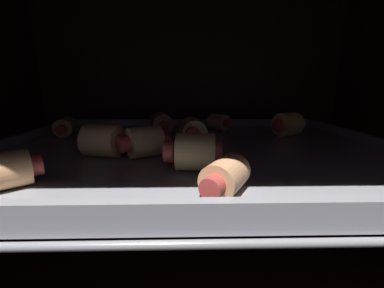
{
  "coord_description": "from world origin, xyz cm",
  "views": [
    {
      "loc": [
        -0.77,
        -28.61,
        23.06
      ],
      "look_at": [
        0.0,
        6.26,
        14.77
      ],
      "focal_mm": 23.05,
      "sensor_mm": 36.0,
      "label": 1
    }
  ],
  "objects_px": {
    "pig_in_blanket_mid_5": "(162,123)",
    "pig_in_blanket_mid_9": "(193,131)",
    "pig_in_blanket_mid_6": "(4,171)",
    "baking_tray_mid": "(193,149)",
    "pig_in_blanket_mid_7": "(225,176)",
    "pig_in_blanket_mid_1": "(66,127)",
    "pig_in_blanket_mid_2": "(288,124)",
    "pig_in_blanket_mid_3": "(193,152)",
    "pig_in_blanket_mid_8": "(145,142)",
    "pig_in_blanket_mid_0": "(219,122)",
    "oven_rack_mid": "(193,155)",
    "pig_in_blanket_mid_4": "(103,141)"
  },
  "relations": [
    {
      "from": "pig_in_blanket_mid_5",
      "to": "pig_in_blanket_mid_9",
      "type": "distance_m",
      "value": 0.08
    },
    {
      "from": "pig_in_blanket_mid_5",
      "to": "pig_in_blanket_mid_6",
      "type": "distance_m",
      "value": 0.23
    },
    {
      "from": "baking_tray_mid",
      "to": "pig_in_blanket_mid_7",
      "type": "xyz_separation_m",
      "value": [
        0.02,
        -0.13,
        0.02
      ]
    },
    {
      "from": "pig_in_blanket_mid_6",
      "to": "pig_in_blanket_mid_7",
      "type": "height_order",
      "value": "pig_in_blanket_mid_6"
    },
    {
      "from": "pig_in_blanket_mid_1",
      "to": "pig_in_blanket_mid_6",
      "type": "height_order",
      "value": "same"
    },
    {
      "from": "pig_in_blanket_mid_2",
      "to": "pig_in_blanket_mid_3",
      "type": "xyz_separation_m",
      "value": [
        -0.14,
        -0.15,
        -0.0
      ]
    },
    {
      "from": "pig_in_blanket_mid_9",
      "to": "pig_in_blanket_mid_5",
      "type": "bearing_deg",
      "value": 124.33
    },
    {
      "from": "pig_in_blanket_mid_2",
      "to": "pig_in_blanket_mid_6",
      "type": "bearing_deg",
      "value": -146.25
    },
    {
      "from": "pig_in_blanket_mid_9",
      "to": "pig_in_blanket_mid_7",
      "type": "bearing_deg",
      "value": -83.3
    },
    {
      "from": "pig_in_blanket_mid_2",
      "to": "pig_in_blanket_mid_8",
      "type": "relative_size",
      "value": 0.88
    },
    {
      "from": "pig_in_blanket_mid_0",
      "to": "pig_in_blanket_mid_2",
      "type": "distance_m",
      "value": 0.11
    },
    {
      "from": "pig_in_blanket_mid_7",
      "to": "pig_in_blanket_mid_9",
      "type": "distance_m",
      "value": 0.16
    },
    {
      "from": "pig_in_blanket_mid_2",
      "to": "pig_in_blanket_mid_0",
      "type": "bearing_deg",
      "value": 151.99
    },
    {
      "from": "baking_tray_mid",
      "to": "pig_in_blanket_mid_0",
      "type": "height_order",
      "value": "pig_in_blanket_mid_0"
    },
    {
      "from": "pig_in_blanket_mid_0",
      "to": "pig_in_blanket_mid_9",
      "type": "height_order",
      "value": "pig_in_blanket_mid_9"
    },
    {
      "from": "pig_in_blanket_mid_0",
      "to": "pig_in_blanket_mid_9",
      "type": "bearing_deg",
      "value": -116.25
    },
    {
      "from": "baking_tray_mid",
      "to": "pig_in_blanket_mid_1",
      "type": "bearing_deg",
      "value": 158.15
    },
    {
      "from": "baking_tray_mid",
      "to": "pig_in_blanket_mid_5",
      "type": "xyz_separation_m",
      "value": [
        -0.05,
        0.09,
        0.02
      ]
    },
    {
      "from": "pig_in_blanket_mid_1",
      "to": "pig_in_blanket_mid_6",
      "type": "xyz_separation_m",
      "value": [
        0.05,
        -0.19,
        0.0
      ]
    },
    {
      "from": "pig_in_blanket_mid_3",
      "to": "baking_tray_mid",
      "type": "bearing_deg",
      "value": 88.38
    },
    {
      "from": "pig_in_blanket_mid_9",
      "to": "pig_in_blanket_mid_2",
      "type": "bearing_deg",
      "value": 16.61
    },
    {
      "from": "baking_tray_mid",
      "to": "pig_in_blanket_mid_6",
      "type": "xyz_separation_m",
      "value": [
        -0.14,
        -0.12,
        0.02
      ]
    },
    {
      "from": "pig_in_blanket_mid_0",
      "to": "oven_rack_mid",
      "type": "bearing_deg",
      "value": -111.27
    },
    {
      "from": "oven_rack_mid",
      "to": "pig_in_blanket_mid_0",
      "type": "xyz_separation_m",
      "value": [
        0.05,
        0.12,
        0.02
      ]
    },
    {
      "from": "pig_in_blanket_mid_1",
      "to": "pig_in_blanket_mid_8",
      "type": "relative_size",
      "value": 1.0
    },
    {
      "from": "pig_in_blanket_mid_5",
      "to": "pig_in_blanket_mid_7",
      "type": "bearing_deg",
      "value": -73.78
    },
    {
      "from": "pig_in_blanket_mid_0",
      "to": "pig_in_blanket_mid_7",
      "type": "distance_m",
      "value": 0.25
    },
    {
      "from": "pig_in_blanket_mid_2",
      "to": "pig_in_blanket_mid_7",
      "type": "height_order",
      "value": "pig_in_blanket_mid_2"
    },
    {
      "from": "pig_in_blanket_mid_2",
      "to": "pig_in_blanket_mid_7",
      "type": "bearing_deg",
      "value": -121.73
    },
    {
      "from": "pig_in_blanket_mid_4",
      "to": "pig_in_blanket_mid_7",
      "type": "relative_size",
      "value": 0.96
    },
    {
      "from": "oven_rack_mid",
      "to": "pig_in_blanket_mid_8",
      "type": "distance_m",
      "value": 0.07
    },
    {
      "from": "pig_in_blanket_mid_9",
      "to": "pig_in_blanket_mid_8",
      "type": "bearing_deg",
      "value": -128.46
    },
    {
      "from": "pig_in_blanket_mid_5",
      "to": "pig_in_blanket_mid_7",
      "type": "relative_size",
      "value": 1.01
    },
    {
      "from": "pig_in_blanket_mid_8",
      "to": "pig_in_blanket_mid_9",
      "type": "relative_size",
      "value": 0.92
    },
    {
      "from": "pig_in_blanket_mid_0",
      "to": "pig_in_blanket_mid_7",
      "type": "xyz_separation_m",
      "value": [
        -0.03,
        -0.25,
        -0.0
      ]
    },
    {
      "from": "oven_rack_mid",
      "to": "pig_in_blanket_mid_6",
      "type": "height_order",
      "value": "pig_in_blanket_mid_6"
    },
    {
      "from": "pig_in_blanket_mid_6",
      "to": "pig_in_blanket_mid_8",
      "type": "xyz_separation_m",
      "value": [
        0.09,
        0.08,
        0.0
      ]
    },
    {
      "from": "pig_in_blanket_mid_2",
      "to": "pig_in_blanket_mid_9",
      "type": "relative_size",
      "value": 0.81
    },
    {
      "from": "pig_in_blanket_mid_0",
      "to": "pig_in_blanket_mid_5",
      "type": "relative_size",
      "value": 0.74
    },
    {
      "from": "pig_in_blanket_mid_0",
      "to": "pig_in_blanket_mid_1",
      "type": "height_order",
      "value": "same"
    },
    {
      "from": "pig_in_blanket_mid_8",
      "to": "baking_tray_mid",
      "type": "bearing_deg",
      "value": 37.65
    },
    {
      "from": "baking_tray_mid",
      "to": "pig_in_blanket_mid_6",
      "type": "height_order",
      "value": "pig_in_blanket_mid_6"
    },
    {
      "from": "baking_tray_mid",
      "to": "pig_in_blanket_mid_0",
      "type": "relative_size",
      "value": 11.28
    },
    {
      "from": "baking_tray_mid",
      "to": "pig_in_blanket_mid_7",
      "type": "bearing_deg",
      "value": -81.96
    },
    {
      "from": "oven_rack_mid",
      "to": "pig_in_blanket_mid_7",
      "type": "relative_size",
      "value": 10.22
    },
    {
      "from": "pig_in_blanket_mid_3",
      "to": "pig_in_blanket_mid_9",
      "type": "relative_size",
      "value": 0.87
    },
    {
      "from": "oven_rack_mid",
      "to": "baking_tray_mid",
      "type": "xyz_separation_m",
      "value": [
        0.0,
        0.0,
        0.01
      ]
    },
    {
      "from": "baking_tray_mid",
      "to": "pig_in_blanket_mid_2",
      "type": "distance_m",
      "value": 0.16
    },
    {
      "from": "pig_in_blanket_mid_1",
      "to": "baking_tray_mid",
      "type": "bearing_deg",
      "value": -21.85
    },
    {
      "from": "pig_in_blanket_mid_1",
      "to": "pig_in_blanket_mid_9",
      "type": "xyz_separation_m",
      "value": [
        0.18,
        -0.05,
        0.0
      ]
    }
  ]
}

